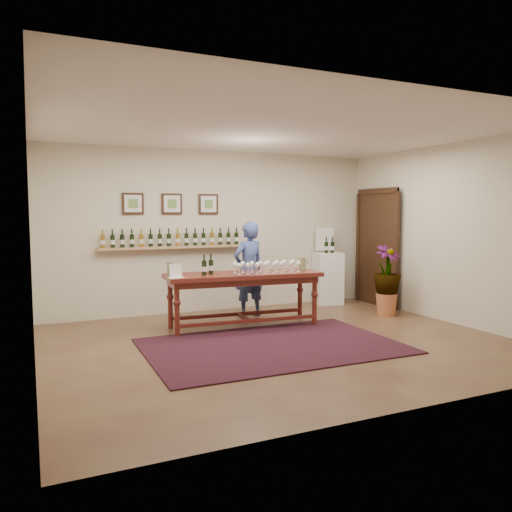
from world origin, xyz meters
name	(u,v)px	position (x,y,z in m)	size (l,w,h in m)	color
ground	(281,343)	(0.00, 0.00, 0.00)	(6.00, 6.00, 0.00)	#4D2C22
room_shell	(337,246)	(2.11, 1.86, 1.12)	(6.00, 6.00, 6.00)	beige
rug	(272,346)	(-0.19, -0.12, 0.01)	(3.24, 2.16, 0.02)	#47120C
tasting_table	(243,281)	(-0.09, 1.05, 0.70)	(2.39, 0.93, 0.83)	#4F1913
table_glasses	(267,267)	(0.26, 0.97, 0.92)	(1.28, 0.29, 0.18)	white
table_bottles	(208,264)	(-0.65, 1.08, 0.98)	(0.29, 0.17, 0.31)	black
pitcher_left	(171,269)	(-1.18, 1.18, 0.93)	(0.13, 0.13, 0.20)	olive
pitcher_right	(302,263)	(0.92, 1.05, 0.93)	(0.13, 0.13, 0.20)	olive
menu_card	(175,271)	(-1.17, 0.95, 0.92)	(0.21, 0.15, 0.19)	silver
display_pedestal	(328,278)	(2.14, 2.20, 0.49)	(0.49, 0.49, 0.98)	white
pedestal_bottles	(329,245)	(2.12, 2.13, 1.13)	(0.31, 0.08, 0.31)	black
info_sign	(325,239)	(2.16, 2.36, 1.22)	(0.35, 0.02, 0.49)	silver
potted_plant	(387,280)	(2.43, 0.83, 0.60)	(0.62, 0.62, 1.03)	#B2643B
person	(249,269)	(0.29, 1.73, 0.79)	(0.58, 0.38, 1.58)	#374983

